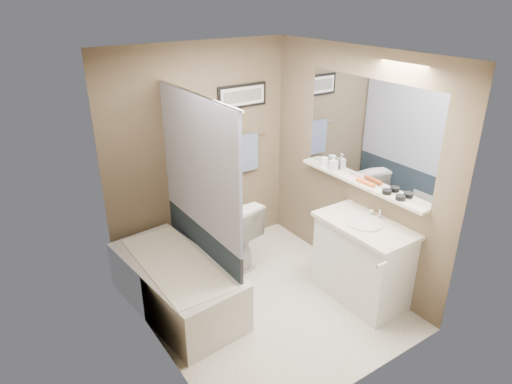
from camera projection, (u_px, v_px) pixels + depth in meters
ground at (264, 301)px, 4.58m from camera, size 2.50×2.50×0.00m
ceiling at (267, 57)px, 3.60m from camera, size 2.20×2.50×0.04m
wall_back at (201, 155)px, 5.01m from camera, size 2.20×0.04×2.40m
wall_front at (368, 253)px, 3.16m from camera, size 2.20×0.04×2.40m
wall_left at (152, 225)px, 3.53m from camera, size 0.04×2.50×2.40m
wall_right at (352, 168)px, 4.64m from camera, size 0.04×2.50×2.40m
tile_surround at (130, 223)px, 3.99m from camera, size 0.02×1.55×2.00m
curtain_rod at (195, 93)px, 3.91m from camera, size 0.02×1.55×0.02m
curtain_upper at (199, 164)px, 4.18m from camera, size 0.03×1.45×1.28m
curtain_lower at (203, 242)px, 4.51m from camera, size 0.03×1.45×0.36m
mirror at (368, 132)px, 4.36m from camera, size 0.02×1.60×1.00m
shelf at (359, 183)px, 4.54m from camera, size 0.12×1.60×0.03m
towel_bar at (244, 138)px, 5.24m from camera, size 0.60×0.02×0.02m
towel at (245, 153)px, 5.30m from camera, size 0.34×0.05×0.44m
art_frame at (242, 96)px, 5.06m from camera, size 0.62×0.02×0.26m
art_mat at (243, 96)px, 5.05m from camera, size 0.56×0.00×0.20m
art_image at (243, 96)px, 5.05m from camera, size 0.50×0.00×0.13m
door at (416, 254)px, 3.51m from camera, size 0.80×0.02×2.00m
door_handle at (382, 265)px, 3.38m from camera, size 0.10×0.02×0.02m
bathtub at (176, 285)px, 4.41m from camera, size 0.84×1.56×0.50m
tub_rim at (174, 263)px, 4.30m from camera, size 0.56×1.36×0.02m
toilet at (227, 232)px, 5.08m from camera, size 0.59×0.85×0.79m
vanity at (362, 262)px, 4.50m from camera, size 0.50×0.90×0.80m
countertop at (365, 225)px, 4.32m from camera, size 0.54×0.96×0.04m
sink_basin at (365, 223)px, 4.31m from camera, size 0.34×0.34×0.01m
faucet_spout at (380, 214)px, 4.39m from camera, size 0.02×0.02×0.10m
faucet_knob at (372, 212)px, 4.48m from camera, size 0.05×0.05×0.05m
candle_bowl_near at (400, 198)px, 4.14m from camera, size 0.09×0.09×0.04m
candle_bowl_far at (387, 192)px, 4.26m from camera, size 0.09×0.09×0.04m
hair_brush_front at (365, 182)px, 4.46m from camera, size 0.05×0.22×0.04m
pink_comb at (349, 177)px, 4.64m from camera, size 0.03×0.16×0.01m
glass_jar at (324, 162)px, 4.90m from camera, size 0.08×0.08×0.10m
soap_bottle at (334, 163)px, 4.79m from camera, size 0.08×0.08×0.16m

